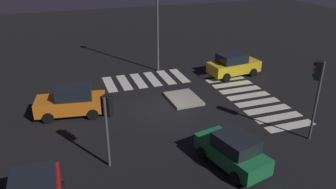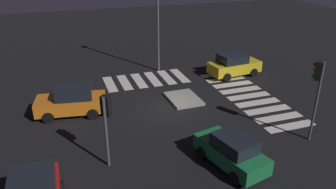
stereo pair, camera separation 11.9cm
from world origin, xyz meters
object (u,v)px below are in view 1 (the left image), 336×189
object	(u,v)px
traffic_island	(183,99)
traffic_light_south	(317,81)
traffic_light_west	(107,114)
car_green	(232,151)
car_orange	(72,101)
car_yellow	(233,65)
street_lamp	(157,0)

from	to	relation	value
traffic_island	traffic_light_south	world-z (taller)	traffic_light_south
traffic_light_west	traffic_light_south	xyz separation A→B (m)	(-1.19, -10.61, 0.64)
traffic_island	car_green	size ratio (longest dim) A/B	0.67
traffic_island	car_orange	size ratio (longest dim) A/B	0.62
car_green	traffic_light_west	xyz separation A→B (m)	(2.03, 5.45, 1.92)
car_yellow	street_lamp	xyz separation A→B (m)	(3.12, 5.45, 4.98)
car_yellow	street_lamp	distance (m)	8.01
car_yellow	car_orange	world-z (taller)	car_orange
car_yellow	traffic_light_west	xyz separation A→B (m)	(-8.87, 11.67, 1.83)
car_green	traffic_light_west	world-z (taller)	traffic_light_west
traffic_light_south	traffic_island	bearing A→B (deg)	-11.64
traffic_island	traffic_light_west	distance (m)	8.76
traffic_island	traffic_light_south	xyz separation A→B (m)	(-6.93, -4.55, 3.29)
traffic_light_west	car_yellow	bearing A→B (deg)	-9.04
car_yellow	traffic_light_west	bearing A→B (deg)	-148.84
traffic_island	street_lamp	world-z (taller)	street_lamp
traffic_island	car_green	distance (m)	7.83
car_green	street_lamp	size ratio (longest dim) A/B	0.46
traffic_island	car_yellow	bearing A→B (deg)	-60.85
traffic_island	traffic_light_south	size ratio (longest dim) A/B	0.62
car_yellow	car_orange	xyz separation A→B (m)	(-2.87, 12.98, 0.00)
car_green	car_orange	xyz separation A→B (m)	(8.03, 6.76, 0.09)
traffic_light_west	traffic_light_south	size ratio (longest dim) A/B	0.81
car_orange	car_yellow	bearing A→B (deg)	-158.90
car_orange	traffic_light_west	distance (m)	6.41
street_lamp	car_yellow	bearing A→B (deg)	-119.80
car_orange	traffic_island	bearing A→B (deg)	-173.37
traffic_island	car_yellow	size ratio (longest dim) A/B	0.62
car_orange	traffic_light_south	distance (m)	14.14
car_green	traffic_light_west	size ratio (longest dim) A/B	1.13
car_orange	street_lamp	size ratio (longest dim) A/B	0.51
traffic_light_south	car_yellow	bearing A→B (deg)	-50.90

